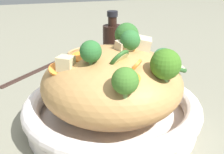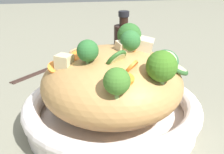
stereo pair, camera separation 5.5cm
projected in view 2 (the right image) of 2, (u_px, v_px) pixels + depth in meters
name	position (u px, v px, depth m)	size (l,w,h in m)	color
ground_plane	(112.00, 125.00, 0.58)	(3.00, 3.00, 0.00)	slate
serving_bowl	(112.00, 112.00, 0.57)	(0.33, 0.33, 0.06)	white
noodle_heap	(112.00, 83.00, 0.55)	(0.25, 0.25, 0.13)	#B3844C
broccoli_florets	(132.00, 55.00, 0.49)	(0.16, 0.19, 0.08)	#A3BE78
carrot_coins	(107.00, 63.00, 0.50)	(0.15, 0.12, 0.04)	orange
zucchini_slices	(159.00, 63.00, 0.52)	(0.15, 0.07, 0.06)	beige
chicken_chunks	(123.00, 50.00, 0.54)	(0.18, 0.07, 0.04)	beige
soy_sauce_bottle	(123.00, 49.00, 0.80)	(0.05, 0.05, 0.17)	black
chopsticks_pair	(47.00, 69.00, 0.85)	(0.18, 0.18, 0.01)	black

